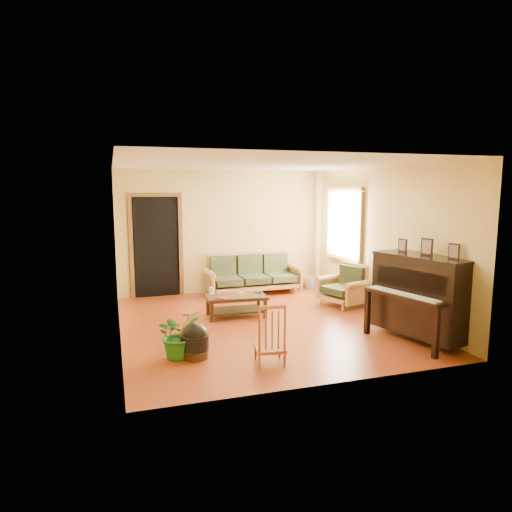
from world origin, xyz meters
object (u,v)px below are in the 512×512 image
object	(u,v)px
sofa	(254,274)
ceramic_crock	(311,283)
potted_plant	(178,334)
armchair	(342,285)
footstool	(195,345)
coffee_table	(236,306)
piano	(422,298)
red_chair	(270,333)

from	to	relation	value
sofa	ceramic_crock	size ratio (longest dim) A/B	7.92
sofa	potted_plant	distance (m)	3.84
armchair	footstool	xyz separation A→B (m)	(-3.15, -1.84, -0.22)
sofa	ceramic_crock	xyz separation A→B (m)	(1.37, 0.07, -0.30)
coffee_table	potted_plant	size ratio (longest dim) A/B	1.60
footstool	potted_plant	size ratio (longest dim) A/B	0.58
armchair	ceramic_crock	bearing A→B (deg)	68.97
footstool	potted_plant	distance (m)	0.26
footstool	coffee_table	bearing A→B (deg)	59.21
piano	ceramic_crock	bearing A→B (deg)	77.23
sofa	armchair	size ratio (longest dim) A/B	2.49
piano	red_chair	size ratio (longest dim) A/B	1.80
piano	red_chair	world-z (taller)	piano
sofa	ceramic_crock	world-z (taller)	sofa
sofa	coffee_table	bearing A→B (deg)	-118.79
armchair	red_chair	xyz separation A→B (m)	(-2.27, -2.31, -0.00)
footstool	ceramic_crock	world-z (taller)	footstool
armchair	sofa	bearing A→B (deg)	112.71
coffee_table	ceramic_crock	distance (m)	2.74
red_chair	potted_plant	size ratio (longest dim) A/B	1.22
armchair	footstool	size ratio (longest dim) A/B	2.13
sofa	footstool	bearing A→B (deg)	-120.72
coffee_table	red_chair	distance (m)	2.22
piano	armchair	bearing A→B (deg)	79.94
coffee_table	ceramic_crock	world-z (taller)	coffee_table
sofa	red_chair	world-z (taller)	sofa
footstool	sofa	bearing A→B (deg)	60.92
coffee_table	armchair	xyz separation A→B (m)	(2.12, 0.11, 0.21)
coffee_table	sofa	bearing A→B (deg)	62.85
potted_plant	red_chair	bearing A→B (deg)	-26.55
armchair	red_chair	bearing A→B (deg)	-153.30
ceramic_crock	potted_plant	world-z (taller)	potted_plant
coffee_table	potted_plant	world-z (taller)	potted_plant
piano	ceramic_crock	world-z (taller)	piano
footstool	ceramic_crock	xyz separation A→B (m)	(3.21, 3.39, -0.05)
piano	footstool	world-z (taller)	piano
armchair	ceramic_crock	world-z (taller)	armchair
armchair	footstool	world-z (taller)	armchair
ceramic_crock	piano	bearing A→B (deg)	-88.48
coffee_table	ceramic_crock	bearing A→B (deg)	37.30
red_chair	potted_plant	world-z (taller)	red_chair
armchair	coffee_table	bearing A→B (deg)	164.16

